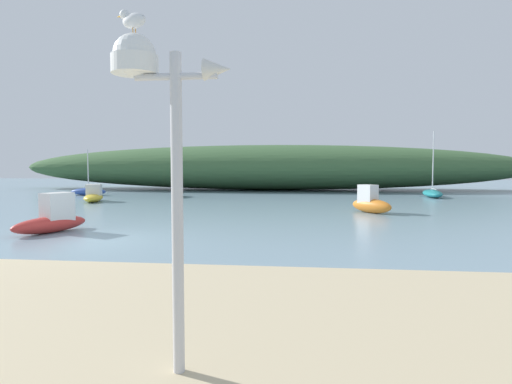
{
  "coord_description": "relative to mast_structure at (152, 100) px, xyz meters",
  "views": [
    {
      "loc": [
        6.34,
        -12.31,
        2.35
      ],
      "look_at": [
        4.26,
        6.17,
        1.17
      ],
      "focal_mm": 29.46,
      "sensor_mm": 36.0,
      "label": 1
    }
  ],
  "objects": [
    {
      "name": "sailboat_west_reach",
      "position": [
        -7.79,
        26.1,
        -2.67
      ],
      "size": [
        1.01,
        2.73,
        2.88
      ],
      "color": "black",
      "rests_on": "ground"
    },
    {
      "name": "ground_plane",
      "position": [
        -4.82,
        8.18,
        -3.0
      ],
      "size": [
        120.0,
        120.0,
        0.0
      ],
      "primitive_type": "plane",
      "color": "#7A99A8"
    },
    {
      "name": "seagull_on_radar",
      "position": [
        -0.19,
        0.01,
        0.81
      ],
      "size": [
        0.37,
        0.2,
        0.25
      ],
      "color": "orange",
      "rests_on": "mast_structure"
    },
    {
      "name": "motorboat_far_right",
      "position": [
        -12.01,
        21.68,
        -2.6
      ],
      "size": [
        1.96,
        3.13,
        1.13
      ],
      "color": "gold",
      "rests_on": "ground"
    },
    {
      "name": "motorboat_mid_channel",
      "position": [
        4.84,
        17.1,
        -2.5
      ],
      "size": [
        2.09,
        2.43,
        1.39
      ],
      "color": "orange",
      "rests_on": "ground"
    },
    {
      "name": "motorboat_centre_water",
      "position": [
        -7.23,
        9.63,
        -2.52
      ],
      "size": [
        1.85,
        2.92,
        1.38
      ],
      "color": "#B72D28",
      "rests_on": "ground"
    },
    {
      "name": "distant_hill",
      "position": [
        -1.85,
        36.73,
        -0.84
      ],
      "size": [
        49.73,
        10.13,
        4.33
      ],
      "primitive_type": "ellipsoid",
      "color": "#3D6038",
      "rests_on": "ground"
    },
    {
      "name": "sailboat_inner_mooring",
      "position": [
        11.04,
        28.15,
        -2.71
      ],
      "size": [
        1.64,
        4.11,
        4.87
      ],
      "color": "teal",
      "rests_on": "ground"
    },
    {
      "name": "mast_structure",
      "position": [
        0.0,
        0.0,
        0.0
      ],
      "size": [
        1.21,
        0.47,
        3.47
      ],
      "color": "silver",
      "rests_on": "beach_sand"
    },
    {
      "name": "sailboat_far_left",
      "position": [
        -15.26,
        27.09,
        -2.69
      ],
      "size": [
        2.82,
        1.18,
        3.59
      ],
      "color": "#2D4C9E",
      "rests_on": "ground"
    }
  ]
}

